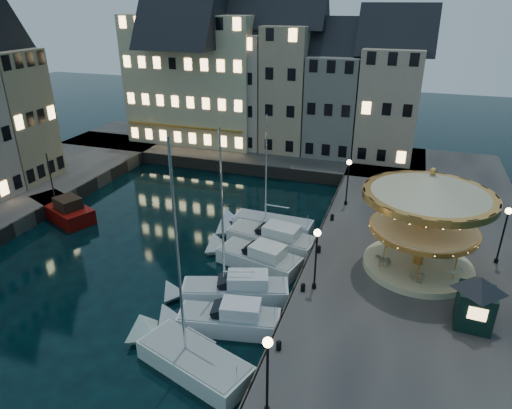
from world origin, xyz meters
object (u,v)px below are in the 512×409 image
(red_fishing_boat, at_px, (63,210))
(streetlamp_b, at_px, (316,251))
(bollard_c, at_px, (319,249))
(motorboat_b, at_px, (222,320))
(streetlamp_c, at_px, (348,176))
(motorboat_a, at_px, (187,358))
(carousel, at_px, (428,204))
(bollard_d, at_px, (332,217))
(bollard_a, at_px, (279,345))
(bollard_b, at_px, (303,287))
(motorboat_c, at_px, (229,291))
(motorboat_e, at_px, (267,237))
(streetlamp_d, at_px, (505,228))
(motorboat_f, at_px, (266,224))
(streetlamp_a, at_px, (267,366))
(ticket_kiosk, at_px, (478,293))
(motorboat_d, at_px, (254,257))

(red_fishing_boat, bearing_deg, streetlamp_b, -13.27)
(bollard_c, height_order, motorboat_b, motorboat_b)
(streetlamp_c, height_order, motorboat_a, motorboat_a)
(carousel, bearing_deg, red_fishing_boat, 177.79)
(streetlamp_b, xyz_separation_m, motorboat_a, (-5.28, -7.34, -3.48))
(bollard_d, distance_m, motorboat_a, 17.99)
(motorboat_a, bearing_deg, streetlamp_c, 75.79)
(bollard_a, distance_m, bollard_b, 5.50)
(motorboat_c, bearing_deg, motorboat_e, 88.53)
(streetlamp_d, xyz_separation_m, motorboat_f, (-17.27, 2.12, -3.49))
(bollard_c, xyz_separation_m, motorboat_c, (-4.73, -5.62, -0.93))
(streetlamp_b, distance_m, motorboat_a, 9.68)
(motorboat_b, distance_m, motorboat_f, 13.15)
(streetlamp_c, xyz_separation_m, motorboat_c, (-5.33, -14.62, -3.34))
(motorboat_a, relative_size, carousel, 1.51)
(motorboat_b, height_order, motorboat_f, motorboat_f)
(bollard_b, xyz_separation_m, motorboat_b, (-4.04, -3.46, -0.96))
(streetlamp_a, xyz_separation_m, streetlamp_b, (0.00, 10.00, 0.00))
(motorboat_c, relative_size, red_fishing_boat, 1.35)
(bollard_a, bearing_deg, ticket_kiosk, 28.95)
(bollard_d, bearing_deg, motorboat_b, -106.16)
(bollard_a, bearing_deg, streetlamp_b, 84.29)
(streetlamp_b, bearing_deg, red_fishing_boat, 166.73)
(streetlamp_d, relative_size, ticket_kiosk, 1.18)
(streetlamp_c, relative_size, ticket_kiosk, 1.18)
(motorboat_a, distance_m, motorboat_f, 16.48)
(bollard_a, distance_m, motorboat_b, 4.63)
(streetlamp_b, bearing_deg, motorboat_b, -139.58)
(bollard_d, xyz_separation_m, motorboat_d, (-4.54, -6.59, -0.96))
(bollard_c, xyz_separation_m, carousel, (6.74, 0.00, 4.45))
(streetlamp_a, bearing_deg, bollard_a, 98.53)
(bollard_c, distance_m, motorboat_a, 12.77)
(motorboat_c, height_order, motorboat_d, motorboat_c)
(motorboat_d, height_order, motorboat_f, motorboat_f)
(streetlamp_c, relative_size, streetlamp_d, 1.00)
(bollard_b, height_order, ticket_kiosk, ticket_kiosk)
(bollard_d, height_order, motorboat_f, motorboat_f)
(motorboat_a, bearing_deg, streetlamp_a, -26.77)
(streetlamp_b, bearing_deg, ticket_kiosk, -4.12)
(bollard_b, bearing_deg, bollard_c, 90.00)
(bollard_a, distance_m, motorboat_c, 6.86)
(bollard_c, distance_m, motorboat_f, 7.17)
(motorboat_f, bearing_deg, bollard_d, 9.25)
(streetlamp_c, bearing_deg, motorboat_a, -104.21)
(streetlamp_a, distance_m, bollard_a, 4.71)
(red_fishing_boat, bearing_deg, motorboat_f, 10.82)
(bollard_c, bearing_deg, streetlamp_a, -87.63)
(bollard_b, bearing_deg, bollard_d, 90.00)
(carousel, bearing_deg, motorboat_a, -133.95)
(red_fishing_boat, bearing_deg, motorboat_d, -6.81)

